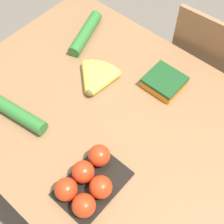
{
  "coord_description": "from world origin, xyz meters",
  "views": [
    {
      "loc": [
        0.42,
        -0.48,
        1.76
      ],
      "look_at": [
        0.0,
        0.0,
        0.78
      ],
      "focal_mm": 50.0,
      "sensor_mm": 36.0,
      "label": 1
    }
  ],
  "objects_px": {
    "banana_bunch": "(96,79)",
    "cucumber_near": "(85,33)",
    "chair": "(210,75)",
    "carrot_bag": "(164,81)",
    "tomato_pack": "(88,182)",
    "cucumber_far": "(17,113)"
  },
  "relations": [
    {
      "from": "chair",
      "to": "tomato_pack",
      "type": "xyz_separation_m",
      "value": [
        0.01,
        -0.92,
        0.3
      ]
    },
    {
      "from": "chair",
      "to": "carrot_bag",
      "type": "bearing_deg",
      "value": 79.39
    },
    {
      "from": "carrot_bag",
      "to": "cucumber_far",
      "type": "relative_size",
      "value": 0.55
    },
    {
      "from": "tomato_pack",
      "to": "cucumber_far",
      "type": "xyz_separation_m",
      "value": [
        -0.39,
        0.02,
        -0.01
      ]
    },
    {
      "from": "chair",
      "to": "tomato_pack",
      "type": "distance_m",
      "value": 0.96
    },
    {
      "from": "banana_bunch",
      "to": "cucumber_near",
      "type": "distance_m",
      "value": 0.27
    },
    {
      "from": "banana_bunch",
      "to": "cucumber_near",
      "type": "bearing_deg",
      "value": 143.23
    },
    {
      "from": "carrot_bag",
      "to": "cucumber_far",
      "type": "xyz_separation_m",
      "value": [
        -0.33,
        -0.49,
        -0.0
      ]
    },
    {
      "from": "banana_bunch",
      "to": "tomato_pack",
      "type": "relative_size",
      "value": 0.72
    },
    {
      "from": "tomato_pack",
      "to": "chair",
      "type": "bearing_deg",
      "value": 90.61
    },
    {
      "from": "tomato_pack",
      "to": "cucumber_far",
      "type": "bearing_deg",
      "value": 176.7
    },
    {
      "from": "cucumber_near",
      "to": "chair",
      "type": "bearing_deg",
      "value": 40.33
    },
    {
      "from": "tomato_pack",
      "to": "cucumber_far",
      "type": "distance_m",
      "value": 0.39
    },
    {
      "from": "chair",
      "to": "cucumber_far",
      "type": "distance_m",
      "value": 1.01
    },
    {
      "from": "cucumber_near",
      "to": "tomato_pack",
      "type": "bearing_deg",
      "value": -45.54
    },
    {
      "from": "tomato_pack",
      "to": "cucumber_near",
      "type": "distance_m",
      "value": 0.71
    },
    {
      "from": "chair",
      "to": "carrot_bag",
      "type": "relative_size",
      "value": 6.38
    },
    {
      "from": "banana_bunch",
      "to": "tomato_pack",
      "type": "xyz_separation_m",
      "value": [
        0.28,
        -0.35,
        0.02
      ]
    },
    {
      "from": "tomato_pack",
      "to": "carrot_bag",
      "type": "bearing_deg",
      "value": 96.96
    },
    {
      "from": "carrot_bag",
      "to": "chair",
      "type": "bearing_deg",
      "value": 82.53
    },
    {
      "from": "banana_bunch",
      "to": "carrot_bag",
      "type": "distance_m",
      "value": 0.28
    },
    {
      "from": "banana_bunch",
      "to": "carrot_bag",
      "type": "xyz_separation_m",
      "value": [
        0.22,
        0.17,
        0.01
      ]
    }
  ]
}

